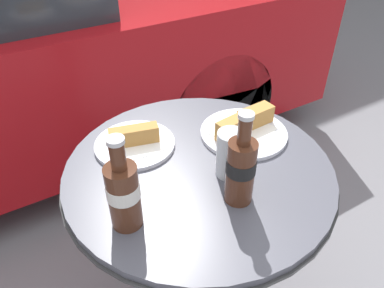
{
  "coord_description": "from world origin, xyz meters",
  "views": [
    {
      "loc": [
        -0.4,
        -0.64,
        1.4
      ],
      "look_at": [
        0.0,
        0.04,
        0.8
      ],
      "focal_mm": 35.0,
      "sensor_mm": 36.0,
      "label": 1
    }
  ],
  "objects_px": {
    "drinking_glass": "(230,156)",
    "lunch_plate_far": "(135,142)",
    "cola_bottle_left": "(123,193)",
    "lunch_plate_near": "(244,129)",
    "cola_bottle_right": "(241,168)",
    "bistro_table": "(198,205)"
  },
  "relations": [
    {
      "from": "cola_bottle_right",
      "to": "lunch_plate_far",
      "type": "relative_size",
      "value": 1.06
    },
    {
      "from": "drinking_glass",
      "to": "lunch_plate_near",
      "type": "distance_m",
      "value": 0.19
    },
    {
      "from": "bistro_table",
      "to": "drinking_glass",
      "type": "bearing_deg",
      "value": -50.71
    },
    {
      "from": "bistro_table",
      "to": "cola_bottle_left",
      "type": "height_order",
      "value": "cola_bottle_left"
    },
    {
      "from": "cola_bottle_right",
      "to": "drinking_glass",
      "type": "relative_size",
      "value": 1.9
    },
    {
      "from": "cola_bottle_left",
      "to": "cola_bottle_right",
      "type": "distance_m",
      "value": 0.27
    },
    {
      "from": "cola_bottle_left",
      "to": "lunch_plate_far",
      "type": "relative_size",
      "value": 1.03
    },
    {
      "from": "drinking_glass",
      "to": "bistro_table",
      "type": "bearing_deg",
      "value": 129.29
    },
    {
      "from": "lunch_plate_near",
      "to": "cola_bottle_right",
      "type": "bearing_deg",
      "value": -130.18
    },
    {
      "from": "lunch_plate_far",
      "to": "drinking_glass",
      "type": "bearing_deg",
      "value": -54.93
    },
    {
      "from": "cola_bottle_right",
      "to": "lunch_plate_far",
      "type": "xyz_separation_m",
      "value": [
        -0.13,
        0.32,
        -0.08
      ]
    },
    {
      "from": "drinking_glass",
      "to": "cola_bottle_left",
      "type": "bearing_deg",
      "value": -176.13
    },
    {
      "from": "lunch_plate_near",
      "to": "lunch_plate_far",
      "type": "distance_m",
      "value": 0.32
    },
    {
      "from": "lunch_plate_near",
      "to": "lunch_plate_far",
      "type": "xyz_separation_m",
      "value": [
        -0.3,
        0.11,
        -0.0
      ]
    },
    {
      "from": "cola_bottle_left",
      "to": "lunch_plate_near",
      "type": "distance_m",
      "value": 0.46
    },
    {
      "from": "drinking_glass",
      "to": "lunch_plate_near",
      "type": "relative_size",
      "value": 0.5
    },
    {
      "from": "cola_bottle_left",
      "to": "drinking_glass",
      "type": "bearing_deg",
      "value": 3.87
    },
    {
      "from": "cola_bottle_left",
      "to": "cola_bottle_right",
      "type": "bearing_deg",
      "value": -14.47
    },
    {
      "from": "drinking_glass",
      "to": "lunch_plate_far",
      "type": "height_order",
      "value": "drinking_glass"
    },
    {
      "from": "bistro_table",
      "to": "cola_bottle_left",
      "type": "distance_m",
      "value": 0.35
    },
    {
      "from": "cola_bottle_right",
      "to": "lunch_plate_near",
      "type": "distance_m",
      "value": 0.28
    },
    {
      "from": "bistro_table",
      "to": "cola_bottle_right",
      "type": "xyz_separation_m",
      "value": [
        0.02,
        -0.15,
        0.25
      ]
    }
  ]
}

